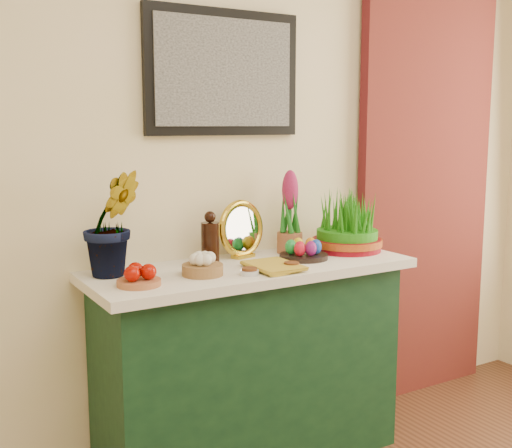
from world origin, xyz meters
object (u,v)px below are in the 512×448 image
(sideboard, at_px, (250,368))
(hyacinth_green, at_px, (112,206))
(wheatgrass_sabzeh, at_px, (347,226))
(mirror, at_px, (241,230))
(book, at_px, (254,268))

(sideboard, xyz_separation_m, hyacinth_green, (-0.56, 0.10, 0.74))
(sideboard, xyz_separation_m, wheatgrass_sabzeh, (0.54, 0.02, 0.58))
(wheatgrass_sabzeh, bearing_deg, mirror, 165.96)
(hyacinth_green, height_order, wheatgrass_sabzeh, hyacinth_green)
(sideboard, distance_m, mirror, 0.61)
(mirror, xyz_separation_m, wheatgrass_sabzeh, (0.50, -0.12, -0.01))
(mirror, distance_m, wheatgrass_sabzeh, 0.51)
(wheatgrass_sabzeh, bearing_deg, sideboard, -177.53)
(hyacinth_green, relative_size, mirror, 2.09)
(mirror, height_order, wheatgrass_sabzeh, wheatgrass_sabzeh)
(book, bearing_deg, hyacinth_green, 156.91)
(book, relative_size, wheatgrass_sabzeh, 0.74)
(hyacinth_green, relative_size, wheatgrass_sabzeh, 1.68)
(sideboard, relative_size, book, 5.32)
(sideboard, height_order, wheatgrass_sabzeh, wheatgrass_sabzeh)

